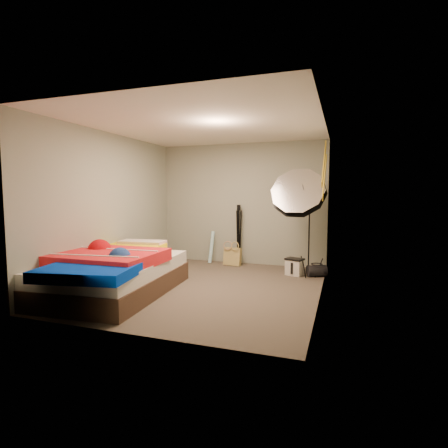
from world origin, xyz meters
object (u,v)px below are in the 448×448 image
at_px(wrapping_roll, 211,247).
at_px(bed, 112,271).
at_px(camera_tripod, 239,230).
at_px(duffel_bag, 317,271).
at_px(photo_umbrella, 299,195).
at_px(camera_case, 295,267).
at_px(tote_bag, 232,256).

height_order(wrapping_roll, bed, wrapping_roll).
bearing_deg(camera_tripod, duffel_bag, -20.69).
xyz_separation_m(bed, photo_umbrella, (2.47, 1.86, 1.12)).
xyz_separation_m(camera_case, photo_umbrella, (0.07, -0.15, 1.31)).
height_order(camera_case, duffel_bag, camera_case).
distance_m(camera_case, photo_umbrella, 1.32).
bearing_deg(duffel_bag, tote_bag, 140.83).
height_order(camera_case, camera_tripod, camera_tripod).
bearing_deg(wrapping_roll, duffel_bag, -13.88).
bearing_deg(camera_tripod, photo_umbrella, -31.05).
height_order(camera_case, bed, bed).
relative_size(duffel_bag, bed, 0.13).
distance_m(wrapping_roll, photo_umbrella, 2.31).
xyz_separation_m(photo_umbrella, camera_tripod, (-1.31, 0.79, -0.74)).
relative_size(tote_bag, camera_tripod, 0.30).
distance_m(bed, photo_umbrella, 3.29).
distance_m(wrapping_roll, camera_case, 1.92).
height_order(duffel_bag, bed, bed).
height_order(photo_umbrella, camera_tripod, photo_umbrella).
distance_m(wrapping_roll, bed, 2.65).
bearing_deg(duffel_bag, wrapping_roll, 141.28).
xyz_separation_m(wrapping_roll, duffel_bag, (2.21, -0.55, -0.23)).
bearing_deg(camera_tripod, tote_bag, -113.22).
xyz_separation_m(tote_bag, bed, (-1.08, -2.47, 0.15)).
relative_size(wrapping_roll, photo_umbrella, 0.33).
bearing_deg(tote_bag, duffel_bag, -6.92).
bearing_deg(wrapping_roll, tote_bag, -12.33).
relative_size(tote_bag, bed, 0.14).
distance_m(tote_bag, photo_umbrella, 1.98).
bearing_deg(bed, camera_case, 39.97).
bearing_deg(tote_bag, wrapping_roll, 175.09).
bearing_deg(bed, duffel_bag, 36.15).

